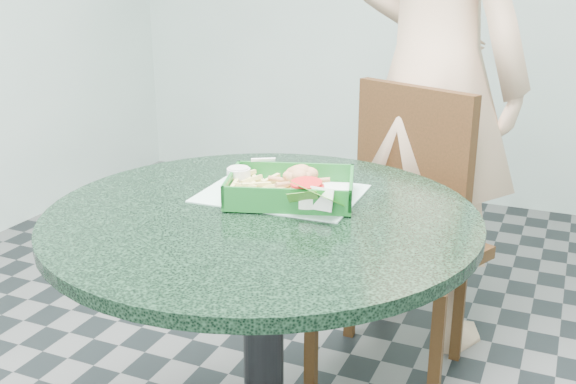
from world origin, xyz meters
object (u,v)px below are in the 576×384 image
at_px(diner_person, 438,5).
at_px(cafe_table, 263,287).
at_px(crab_sandwich, 299,188).
at_px(sauce_ramekin, 248,177).
at_px(food_basket, 291,201).
at_px(dining_chair, 401,216).

bearing_deg(diner_person, cafe_table, 104.76).
height_order(crab_sandwich, sauce_ramekin, crab_sandwich).
height_order(food_basket, sauce_ramekin, sauce_ramekin).
relative_size(dining_chair, crab_sandwich, 8.12).
bearing_deg(crab_sandwich, cafe_table, -116.77).
bearing_deg(sauce_ramekin, crab_sandwich, -10.36).
bearing_deg(food_basket, sauce_ramekin, 165.48).
xyz_separation_m(cafe_table, sauce_ramekin, (-0.10, 0.13, 0.22)).
height_order(dining_chair, crab_sandwich, dining_chair).
distance_m(cafe_table, diner_person, 1.17).
height_order(cafe_table, dining_chair, dining_chair).
height_order(dining_chair, food_basket, dining_chair).
height_order(cafe_table, sauce_ramekin, sauce_ramekin).
bearing_deg(crab_sandwich, diner_person, 83.00).
bearing_deg(cafe_table, sauce_ramekin, 127.64).
bearing_deg(diner_person, crab_sandwich, 106.90).
height_order(cafe_table, food_basket, food_basket).
bearing_deg(food_basket, diner_person, 81.82).
relative_size(crab_sandwich, sauce_ramekin, 2.03).
height_order(diner_person, food_basket, diner_person).
bearing_deg(sauce_ramekin, cafe_table, -52.36).
relative_size(dining_chair, sauce_ramekin, 16.51).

